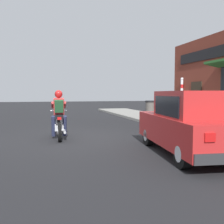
% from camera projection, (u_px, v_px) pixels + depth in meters
% --- Properties ---
extents(ground_plane, '(80.00, 80.00, 0.00)m').
position_uv_depth(ground_plane, '(76.00, 138.00, 8.92)').
color(ground_plane, black).
extents(sidewalk_curb, '(2.60, 22.00, 0.14)m').
position_uv_depth(sidewalk_curb, '(170.00, 122.00, 13.17)').
color(sidewalk_curb, gray).
rests_on(sidewalk_curb, ground).
extents(motorcycle_with_rider, '(0.57, 2.02, 1.62)m').
position_uv_depth(motorcycle_with_rider, '(59.00, 118.00, 8.79)').
color(motorcycle_with_rider, black).
rests_on(motorcycle_with_rider, ground).
extents(car_hatchback, '(2.07, 3.95, 1.57)m').
position_uv_depth(car_hatchback, '(191.00, 124.00, 6.44)').
color(car_hatchback, black).
rests_on(car_hatchback, ground).
extents(trash_bin, '(0.56, 0.56, 0.98)m').
position_uv_depth(trash_bin, '(150.00, 110.00, 14.19)').
color(trash_bin, '#514C47').
rests_on(trash_bin, sidewalk_curb).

